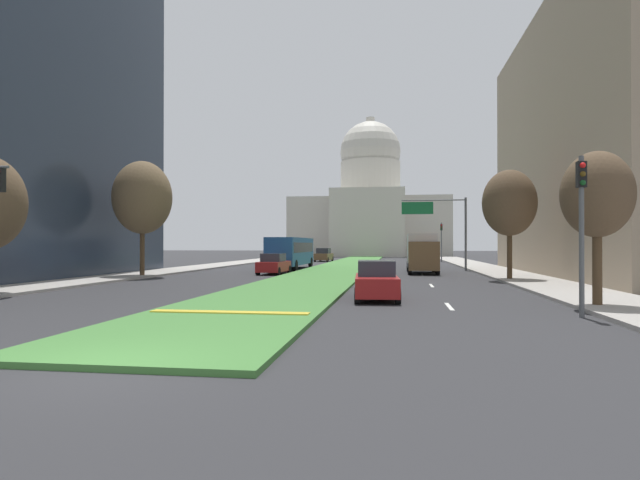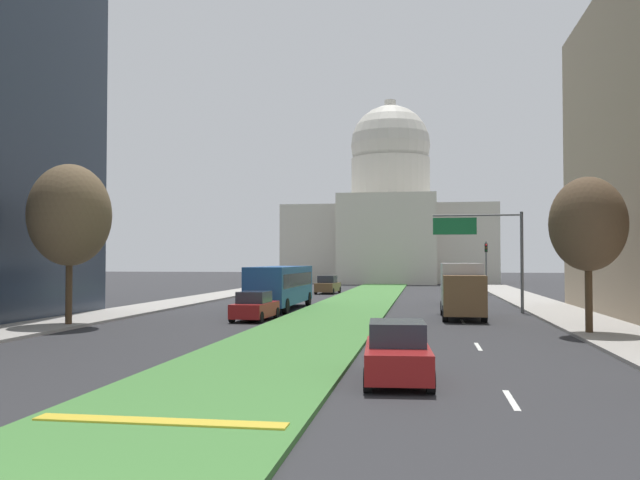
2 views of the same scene
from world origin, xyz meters
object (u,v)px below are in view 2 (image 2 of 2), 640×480
at_px(city_bus, 281,284).
at_px(capitol_building, 390,220).
at_px(street_tree_right_mid, 588,224).
at_px(sedan_lead_stopped, 397,353).
at_px(street_tree_left_mid, 70,215).
at_px(traffic_light_far_right, 486,261).
at_px(sedan_far_horizon, 328,285).
at_px(sedan_distant, 457,294).
at_px(overhead_guide_sign, 487,240).
at_px(box_truck_delivery, 462,290).
at_px(sedan_midblock, 255,307).

bearing_deg(city_bus, capitol_building, 85.69).
relative_size(street_tree_right_mid, sedan_lead_stopped, 1.60).
bearing_deg(city_bus, street_tree_right_mid, -38.05).
relative_size(capitol_building, street_tree_right_mid, 4.39).
bearing_deg(capitol_building, street_tree_left_mid, -99.78).
bearing_deg(traffic_light_far_right, sedan_far_horizon, -178.91).
distance_m(capitol_building, sedan_far_horizon, 38.92).
height_order(capitol_building, sedan_distant, capitol_building).
distance_m(capitol_building, city_bus, 60.33).
bearing_deg(sedan_distant, sedan_lead_stopped, -95.47).
bearing_deg(overhead_guide_sign, sedan_distant, 101.36).
distance_m(overhead_guide_sign, box_truck_delivery, 5.76).
relative_size(street_tree_right_mid, sedan_midblock, 1.70).
relative_size(overhead_guide_sign, city_bus, 0.59).
distance_m(traffic_light_far_right, sedan_lead_stopped, 48.78).
distance_m(sedan_far_horizon, city_bus, 22.01).
bearing_deg(sedan_far_horizon, box_truck_delivery, -66.48).
bearing_deg(box_truck_delivery, city_bus, 156.39).
xyz_separation_m(sedan_far_horizon, box_truck_delivery, (11.84, -27.20, 0.83)).
height_order(overhead_guide_sign, sedan_distant, overhead_guide_sign).
xyz_separation_m(overhead_guide_sign, box_truck_delivery, (-1.86, -4.57, -2.98)).
relative_size(overhead_guide_sign, street_tree_left_mid, 0.79).
height_order(sedan_far_horizon, city_bus, city_bus).
distance_m(street_tree_left_mid, sedan_midblock, 10.93).
xyz_separation_m(street_tree_left_mid, city_bus, (8.09, 13.37, -3.90)).
xyz_separation_m(sedan_lead_stopped, box_truck_delivery, (2.92, 20.75, 0.90)).
height_order(traffic_light_far_right, box_truck_delivery, traffic_light_far_right).
height_order(capitol_building, sedan_far_horizon, capitol_building).
relative_size(capitol_building, sedan_distant, 6.78).
xyz_separation_m(traffic_light_far_right, street_tree_right_mid, (1.32, -35.63, 1.68)).
distance_m(sedan_midblock, sedan_far_horizon, 30.41).
distance_m(capitol_building, sedan_distant, 53.62).
bearing_deg(overhead_guide_sign, street_tree_right_mid, -75.55).
bearing_deg(box_truck_delivery, street_tree_left_mid, -157.78).
xyz_separation_m(traffic_light_far_right, box_truck_delivery, (-3.82, -27.50, -1.64)).
height_order(traffic_light_far_right, overhead_guide_sign, overhead_guide_sign).
height_order(street_tree_left_mid, sedan_midblock, street_tree_left_mid).
distance_m(street_tree_right_mid, sedan_midblock, 17.93).
bearing_deg(sedan_midblock, street_tree_left_mid, -149.51).
relative_size(traffic_light_far_right, street_tree_right_mid, 0.73).
bearing_deg(sedan_far_horizon, sedan_midblock, -89.50).
bearing_deg(traffic_light_far_right, sedan_distant, -103.36).
relative_size(street_tree_left_mid, sedan_distant, 1.79).
height_order(street_tree_right_mid, sedan_lead_stopped, street_tree_right_mid).
xyz_separation_m(sedan_distant, city_bus, (-12.17, -7.32, 0.95)).
relative_size(capitol_building, city_bus, 2.86).
distance_m(street_tree_left_mid, city_bus, 16.11).
height_order(capitol_building, street_tree_right_mid, capitol_building).
relative_size(sedan_distant, sedan_far_horizon, 1.02).
bearing_deg(sedan_far_horizon, city_bus, -90.18).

